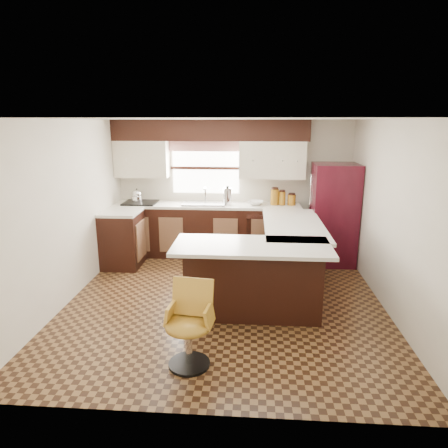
# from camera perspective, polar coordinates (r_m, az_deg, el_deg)

# --- Properties ---
(floor) EXTENTS (4.40, 4.40, 0.00)m
(floor) POSITION_cam_1_polar(r_m,az_deg,el_deg) (5.55, 0.10, -10.84)
(floor) COLOR #49301A
(floor) RESTS_ON ground
(ceiling) EXTENTS (4.40, 4.40, 0.00)m
(ceiling) POSITION_cam_1_polar(r_m,az_deg,el_deg) (5.01, 0.11, 14.79)
(ceiling) COLOR silver
(ceiling) RESTS_ON wall_back
(wall_back) EXTENTS (4.40, 0.00, 4.40)m
(wall_back) POSITION_cam_1_polar(r_m,az_deg,el_deg) (7.31, 1.34, 5.26)
(wall_back) COLOR beige
(wall_back) RESTS_ON floor
(wall_front) EXTENTS (4.40, 0.00, 4.40)m
(wall_front) POSITION_cam_1_polar(r_m,az_deg,el_deg) (3.06, -2.84, -8.15)
(wall_front) COLOR beige
(wall_front) RESTS_ON floor
(wall_left) EXTENTS (0.00, 4.40, 4.40)m
(wall_left) POSITION_cam_1_polar(r_m,az_deg,el_deg) (5.69, -21.48, 1.57)
(wall_left) COLOR beige
(wall_left) RESTS_ON floor
(wall_right) EXTENTS (0.00, 4.40, 4.40)m
(wall_right) POSITION_cam_1_polar(r_m,az_deg,el_deg) (5.43, 22.82, 0.84)
(wall_right) COLOR beige
(wall_right) RESTS_ON floor
(base_cab_back) EXTENTS (3.30, 0.60, 0.90)m
(base_cab_back) POSITION_cam_1_polar(r_m,az_deg,el_deg) (7.21, -2.39, -0.98)
(base_cab_back) COLOR black
(base_cab_back) RESTS_ON floor
(base_cab_left) EXTENTS (0.60, 0.70, 0.90)m
(base_cab_left) POSITION_cam_1_polar(r_m,az_deg,el_deg) (6.89, -14.25, -2.18)
(base_cab_left) COLOR black
(base_cab_left) RESTS_ON floor
(counter_back) EXTENTS (3.30, 0.60, 0.04)m
(counter_back) POSITION_cam_1_polar(r_m,az_deg,el_deg) (7.10, -2.43, 2.70)
(counter_back) COLOR silver
(counter_back) RESTS_ON base_cab_back
(counter_left) EXTENTS (0.60, 0.70, 0.04)m
(counter_left) POSITION_cam_1_polar(r_m,az_deg,el_deg) (6.77, -14.50, 1.66)
(counter_left) COLOR silver
(counter_left) RESTS_ON base_cab_left
(soffit) EXTENTS (3.40, 0.35, 0.36)m
(soffit) POSITION_cam_1_polar(r_m,az_deg,el_deg) (7.07, -2.02, 13.25)
(soffit) COLOR black
(soffit) RESTS_ON wall_back
(upper_cab_left) EXTENTS (0.94, 0.35, 0.64)m
(upper_cab_left) POSITION_cam_1_polar(r_m,az_deg,el_deg) (7.33, -11.63, 9.10)
(upper_cab_left) COLOR beige
(upper_cab_left) RESTS_ON wall_back
(upper_cab_right) EXTENTS (1.14, 0.35, 0.64)m
(upper_cab_right) POSITION_cam_1_polar(r_m,az_deg,el_deg) (7.06, 6.88, 9.09)
(upper_cab_right) COLOR beige
(upper_cab_right) RESTS_ON wall_back
(window_pane) EXTENTS (1.20, 0.02, 0.90)m
(window_pane) POSITION_cam_1_polar(r_m,az_deg,el_deg) (7.28, -2.63, 7.99)
(window_pane) COLOR white
(window_pane) RESTS_ON wall_back
(valance) EXTENTS (1.30, 0.06, 0.18)m
(valance) POSITION_cam_1_polar(r_m,az_deg,el_deg) (7.20, -2.70, 11.04)
(valance) COLOR #D19B93
(valance) RESTS_ON wall_back
(sink) EXTENTS (0.75, 0.45, 0.03)m
(sink) POSITION_cam_1_polar(r_m,az_deg,el_deg) (7.08, -2.86, 2.96)
(sink) COLOR #B2B2B7
(sink) RESTS_ON counter_back
(dishwasher) EXTENTS (0.58, 0.03, 0.78)m
(dishwasher) POSITION_cam_1_polar(r_m,az_deg,el_deg) (6.90, 5.62, -1.93)
(dishwasher) COLOR black
(dishwasher) RESTS_ON floor
(cooktop) EXTENTS (0.58, 0.50, 0.02)m
(cooktop) POSITION_cam_1_polar(r_m,az_deg,el_deg) (7.31, -11.86, 3.01)
(cooktop) COLOR black
(cooktop) RESTS_ON counter_back
(peninsula_long) EXTENTS (0.60, 1.95, 0.90)m
(peninsula_long) POSITION_cam_1_polar(r_m,az_deg,el_deg) (5.97, 9.21, -4.49)
(peninsula_long) COLOR black
(peninsula_long) RESTS_ON floor
(peninsula_return) EXTENTS (1.65, 0.60, 0.90)m
(peninsula_return) POSITION_cam_1_polar(r_m,az_deg,el_deg) (5.04, 4.12, -8.02)
(peninsula_return) COLOR black
(peninsula_return) RESTS_ON floor
(counter_pen_long) EXTENTS (0.84, 1.95, 0.04)m
(counter_pen_long) POSITION_cam_1_polar(r_m,az_deg,el_deg) (5.84, 9.88, -0.11)
(counter_pen_long) COLOR silver
(counter_pen_long) RESTS_ON peninsula_long
(counter_pen_return) EXTENTS (1.89, 0.84, 0.04)m
(counter_pen_return) POSITION_cam_1_polar(r_m,az_deg,el_deg) (4.79, 3.98, -3.20)
(counter_pen_return) COLOR silver
(counter_pen_return) RESTS_ON peninsula_return
(refrigerator) EXTENTS (0.73, 0.70, 1.70)m
(refrigerator) POSITION_cam_1_polar(r_m,az_deg,el_deg) (6.96, 15.34, 1.33)
(refrigerator) COLOR #3D0A15
(refrigerator) RESTS_ON floor
(bar_chair) EXTENTS (0.51, 0.51, 0.86)m
(bar_chair) POSITION_cam_1_polar(r_m,az_deg,el_deg) (4.04, -5.11, -14.37)
(bar_chair) COLOR #B78527
(bar_chair) RESTS_ON floor
(kettle) EXTENTS (0.18, 0.18, 0.24)m
(kettle) POSITION_cam_1_polar(r_m,az_deg,el_deg) (7.30, -12.32, 4.03)
(kettle) COLOR silver
(kettle) RESTS_ON cooktop
(percolator) EXTENTS (0.15, 0.15, 0.29)m
(percolator) POSITION_cam_1_polar(r_m,az_deg,el_deg) (7.03, 0.50, 4.00)
(percolator) COLOR silver
(percolator) RESTS_ON counter_back
(mixing_bowl) EXTENTS (0.31, 0.31, 0.07)m
(mixing_bowl) POSITION_cam_1_polar(r_m,az_deg,el_deg) (7.04, 4.53, 3.04)
(mixing_bowl) COLOR white
(mixing_bowl) RESTS_ON counter_back
(canister_large) EXTENTS (0.14, 0.14, 0.28)m
(canister_large) POSITION_cam_1_polar(r_m,az_deg,el_deg) (7.05, 7.25, 3.84)
(canister_large) COLOR #8D5C14
(canister_large) RESTS_ON counter_back
(canister_med) EXTENTS (0.12, 0.12, 0.23)m
(canister_med) POSITION_cam_1_polar(r_m,az_deg,el_deg) (7.06, 8.28, 3.65)
(canister_med) COLOR #8D5C14
(canister_med) RESTS_ON counter_back
(canister_small) EXTENTS (0.14, 0.14, 0.18)m
(canister_small) POSITION_cam_1_polar(r_m,az_deg,el_deg) (7.08, 9.63, 3.41)
(canister_small) COLOR #8D5C14
(canister_small) RESTS_ON counter_back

